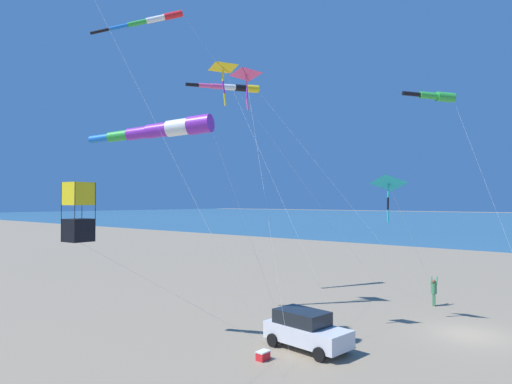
% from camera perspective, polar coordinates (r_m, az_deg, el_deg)
% --- Properties ---
extents(ground_plane, '(600.00, 600.00, 0.00)m').
position_cam_1_polar(ground_plane, '(28.20, 25.48, -16.01)').
color(ground_plane, gray).
extents(parked_car, '(2.46, 4.48, 1.85)m').
position_cam_1_polar(parked_car, '(23.26, 6.34, -16.95)').
color(parked_car, silver).
rests_on(parked_car, ground_plane).
extents(cooler_box, '(0.62, 0.42, 0.42)m').
position_cam_1_polar(cooler_box, '(21.88, 0.90, -20.02)').
color(cooler_box, red).
rests_on(cooler_box, ground_plane).
extents(person_adult_flyer, '(0.66, 0.53, 2.00)m').
position_cam_1_polar(person_adult_flyer, '(34.26, 21.64, -11.49)').
color(person_adult_flyer, '#3D7F51').
rests_on(person_adult_flyer, ground_plane).
extents(kite_windsock_small_distant, '(16.36, 12.58, 19.72)m').
position_cam_1_polar(kite_windsock_small_distant, '(31.58, -13.23, 20.41)').
color(kite_windsock_small_distant, red).
rests_on(kite_windsock_small_distant, ground_plane).
extents(kite_box_long_streamer_left, '(10.54, 0.93, 7.87)m').
position_cam_1_polar(kite_box_long_streamer_left, '(15.08, -21.59, -2.38)').
color(kite_box_long_streamer_left, yellow).
rests_on(kite_box_long_streamer_left, ground_plane).
extents(kite_delta_striped_overhead, '(1.61, 10.16, 16.70)m').
position_cam_1_polar(kite_delta_striped_overhead, '(31.68, -4.13, 15.41)').
color(kite_delta_striped_overhead, yellow).
rests_on(kite_delta_striped_overhead, ground_plane).
extents(kite_delta_purple_drifting, '(8.04, 1.78, 8.86)m').
position_cam_1_polar(kite_delta_purple_drifting, '(28.29, 16.53, 0.99)').
color(kite_delta_purple_drifting, '#1EB7C6').
rests_on(kite_delta_purple_drifting, ground_plane).
extents(kite_windsock_orange_high_right, '(4.71, 9.12, 15.99)m').
position_cam_1_polar(kite_windsock_orange_high_right, '(39.15, 21.90, 11.20)').
color(kite_windsock_orange_high_right, green).
rests_on(kite_windsock_orange_high_right, ground_plane).
extents(kite_delta_black_fish_shape, '(3.08, 5.48, 14.56)m').
position_cam_1_polar(kite_delta_black_fish_shape, '(25.46, -1.24, 14.60)').
color(kite_delta_black_fish_shape, '#EF4C93').
rests_on(kite_delta_black_fish_shape, ground_plane).
extents(kite_windsock_checkered_midright, '(7.20, 7.61, 11.45)m').
position_cam_1_polar(kite_windsock_checkered_midright, '(22.79, -11.51, 7.79)').
color(kite_windsock_checkered_midright, purple).
rests_on(kite_windsock_checkered_midright, ground_plane).
extents(kite_windsock_red_high_left, '(10.49, 14.87, 16.85)m').
position_cam_1_polar(kite_windsock_red_high_left, '(37.20, -2.92, 13.10)').
color(kite_windsock_red_high_left, yellow).
rests_on(kite_windsock_red_high_left, ground_plane).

